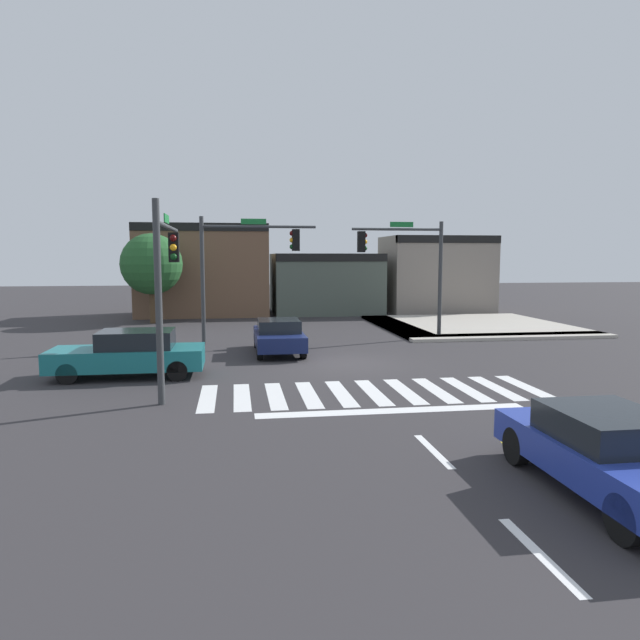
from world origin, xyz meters
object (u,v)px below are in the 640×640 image
Objects in this scene: traffic_signal_northwest at (245,256)px; roadside_tree at (152,264)px; traffic_signal_northeast at (406,258)px; car_navy at (279,336)px; traffic_signal_southwest at (166,265)px; car_teal at (130,354)px; car_blue at (609,452)px.

roadside_tree is (-5.15, 8.55, -0.46)m from traffic_signal_northwest.
traffic_signal_northeast is 7.67m from car_navy.
traffic_signal_northeast is (9.79, 8.97, 0.20)m from traffic_signal_southwest.
traffic_signal_northwest is 1.08× the size of roadside_tree.
car_teal is at bearing 38.49° from traffic_signal_southwest.
traffic_signal_southwest is at bearing -80.82° from roadside_tree.
car_navy is at bearing 28.48° from traffic_signal_northeast.
traffic_signal_northwest is 18.44m from car_blue.
roadside_tree reaches higher than car_blue.
traffic_signal_northeast is 1.15× the size of car_teal.
roadside_tree is (-12.55, 8.11, -0.38)m from traffic_signal_northeast.
car_navy is at bearing -67.27° from traffic_signal_northwest.
traffic_signal_northeast is at bearing -6.43° from car_blue.
traffic_signal_northwest reaches higher than car_teal.
traffic_signal_northwest is at bearing 3.40° from traffic_signal_northeast.
traffic_signal_southwest is 1.19× the size of car_blue.
car_blue reaches higher than car_navy.
traffic_signal_northwest is 4.46m from car_navy.
traffic_signal_southwest is 7.28m from car_navy.
car_navy is 13.38m from roadside_tree.
traffic_signal_southwest reaches higher than car_blue.
car_blue is at bearing 130.97° from car_teal.
traffic_signal_southwest is 12.11m from car_blue.
car_teal is at bearing 40.97° from car_blue.
car_blue is at bearing 16.12° from car_navy.
traffic_signal_southwest is 1.26× the size of car_navy.
traffic_signal_northeast is 13.65m from car_teal.
traffic_signal_northeast is at bearing 118.48° from car_navy.
car_blue is at bearing -67.85° from roadside_tree.
car_navy is at bearing 16.12° from car_blue.
traffic_signal_northwest is at bearing -157.27° from car_navy.
car_teal is 0.92× the size of roadside_tree.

